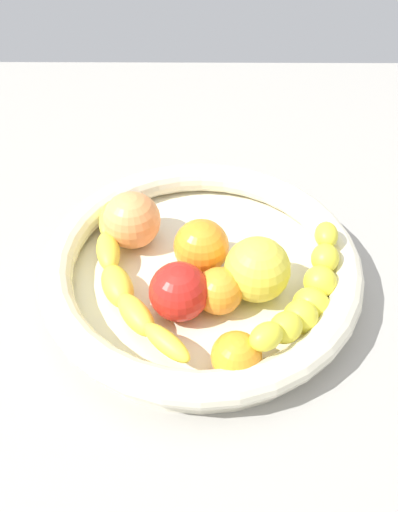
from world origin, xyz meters
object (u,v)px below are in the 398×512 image
Objects in this scene: banana_draped_left at (305,295)px; tomato_red at (177,292)px; fruit_bowl at (199,268)px; banana_draped_right at (121,281)px; orange_mid_left at (201,247)px; peach_blush at (130,220)px; orange_front at (217,291)px; orange_mid_right at (234,356)px; apple_yellow at (255,269)px.

tomato_red reaches higher than banana_draped_left.
banana_draped_right is (-3.11, 8.61, 1.14)cm from fruit_bowl.
orange_mid_left is 9.62cm from peach_blush.
orange_front is 6.53cm from orange_mid_left.
peach_blush reaches higher than orange_mid_right.
apple_yellow is 1.05× the size of peach_blush.
orange_front reaches higher than fruit_bowl.
peach_blush is (5.59, 8.40, 2.43)cm from fruit_bowl.
fruit_bowl is at bearing 14.56° from orange_mid_right.
tomato_red is at bearing 37.10° from orange_mid_right.
fruit_bowl is 7.33× the size of orange_mid_right.
apple_yellow is (0.40, -14.74, 1.45)cm from banana_draped_right.
peach_blush reaches higher than orange_front.
fruit_bowl is at bearing 66.12° from apple_yellow.
orange_front is 0.81× the size of orange_mid_left.
banana_draped_right is 14.81cm from apple_yellow.
tomato_red is at bearing 98.83° from orange_front.
banana_draped_right is at bearing 91.56° from apple_yellow.
apple_yellow is at bearing -71.14° from tomato_red.
banana_draped_right is at bearing 80.19° from orange_front.
peach_blush is (8.70, -0.21, 1.28)cm from banana_draped_right.
orange_front is 1.04× the size of orange_mid_right.
banana_draped_left is 3.63× the size of orange_mid_right.
peach_blush reaches higher than tomato_red.
orange_front is (-4.94, -1.94, 1.54)cm from fruit_bowl.
tomato_red is (-2.89, 8.46, -0.43)cm from apple_yellow.
orange_front is at bearing 118.00° from apple_yellow.
orange_mid_right is 10.92cm from apple_yellow.
fruit_bowl is 7.18cm from apple_yellow.
orange_mid_right is (-10.12, -12.05, 0.30)cm from banana_draped_right.
banana_draped_left is 13.54cm from tomato_red.
orange_mid_left reaches higher than orange_front.
banana_draped_right is 3.81× the size of orange_mid_left.
orange_mid_right is (-14.56, -3.22, -0.72)cm from orange_mid_left.
banana_draped_right is at bearing 178.63° from peach_blush.
banana_draped_right is (2.94, 19.81, -1.13)cm from banana_draped_left.
peach_blush reaches higher than fruit_bowl.
peach_blush is at bearing 32.18° from orange_mid_right.
apple_yellow is (-2.71, -6.12, 2.59)cm from fruit_bowl.
banana_draped_left is at bearing -123.39° from apple_yellow.
apple_yellow reaches higher than orange_mid_right.
orange_front is 14.78cm from peach_blush.
orange_mid_right is 9.59cm from tomato_red.
orange_front is at bearing -99.81° from banana_draped_right.
fruit_bowl is at bearing -22.62° from tomato_red.
tomato_red is 12.73cm from peach_blush.
orange_front reaches higher than orange_mid_right.
banana_draped_left reaches higher than orange_mid_right.
orange_mid_left is 0.92× the size of peach_blush.
orange_mid_right is at bearing -167.51° from orange_mid_left.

